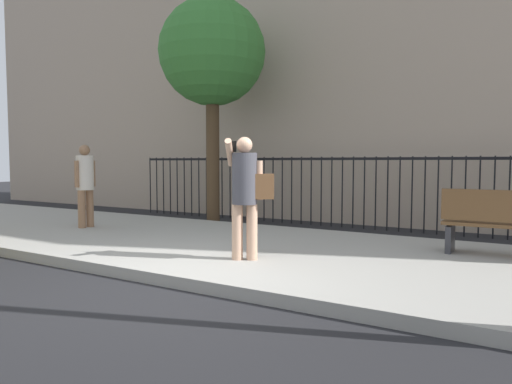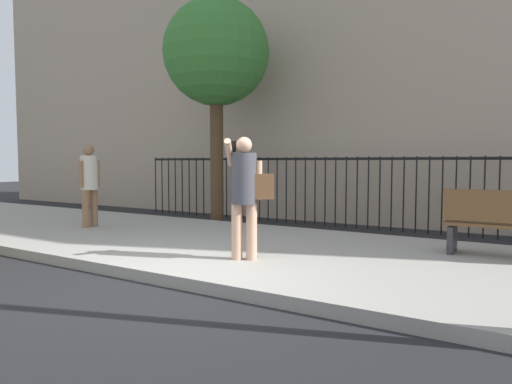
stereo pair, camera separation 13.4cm
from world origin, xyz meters
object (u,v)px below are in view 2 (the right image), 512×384
Objects in this scene: street_bench at (506,223)px; street_tree_near at (216,54)px; pedestrian_on_phone at (246,189)px; pedestrian_walking at (89,180)px.

street_tree_near reaches higher than street_bench.
pedestrian_on_phone is 0.32× the size of street_tree_near.
street_tree_near is at bearing 131.80° from pedestrian_on_phone.
pedestrian_on_phone is at bearing -146.99° from street_bench.
pedestrian_on_phone is 5.66m from street_tree_near.
pedestrian_on_phone is at bearing -12.11° from pedestrian_walking.
pedestrian_walking is at bearing -172.53° from street_bench.
street_bench is (2.99, 1.94, -0.47)m from pedestrian_on_phone.
pedestrian_walking is 4.13m from street_tree_near.
pedestrian_on_phone is 3.60m from street_bench.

